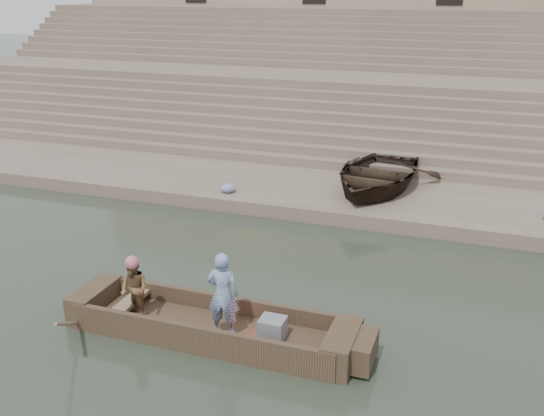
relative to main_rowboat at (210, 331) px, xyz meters
The scene contains 12 objects.
ground 3.03m from the main_rowboat, behind, with size 120.00×120.00×0.00m, color #2A3427.
lower_landing 8.83m from the main_rowboat, 109.98° to the left, with size 32.00×4.00×0.40m, color #82705D.
mid_landing 16.13m from the main_rowboat, 100.81° to the left, with size 32.00×3.00×2.80m, color #82705D.
upper_landing 23.13m from the main_rowboat, 97.54° to the left, with size 32.00×3.00×5.20m, color #82705D.
ghat_steps 17.82m from the main_rowboat, 99.79° to the left, with size 32.00×11.00×5.20m.
main_rowboat is the anchor object (origin of this frame).
rowboat_trim 0.29m from the main_rowboat, ahead, with size 6.04×2.63×1.90m.
standing_man 1.00m from the main_rowboat, 22.24° to the right, with size 0.59×0.39×1.63m, color navy.
rowing_man 1.66m from the main_rowboat, behind, with size 0.60×0.47×1.23m, color #257135.
television 1.28m from the main_rowboat, ahead, with size 0.46×0.42×0.40m.
beached_rowboat 8.93m from the main_rowboat, 80.35° to the left, with size 3.32×4.65×0.96m, color #2D2116.
cloth_bundles 7.57m from the main_rowboat, 75.68° to the left, with size 9.47×1.17×0.26m.
Camera 1 is at (7.55, -9.53, 6.31)m, focal length 40.83 mm.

